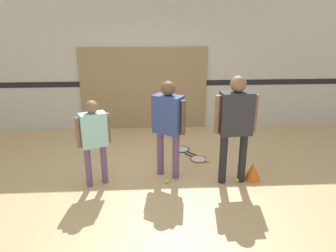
{
  "coord_description": "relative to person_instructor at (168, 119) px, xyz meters",
  "views": [
    {
      "loc": [
        -0.11,
        -4.69,
        2.6
      ],
      "look_at": [
        0.16,
        0.08,
        0.87
      ],
      "focal_mm": 35.0,
      "sensor_mm": 36.0,
      "label": 1
    }
  ],
  "objects": [
    {
      "name": "ground_plane",
      "position": [
        -0.16,
        -0.08,
        -0.98
      ],
      "size": [
        16.0,
        16.0,
        0.0
      ],
      "primitive_type": "plane",
      "color": "tan"
    },
    {
      "name": "wall_panel",
      "position": [
        -0.4,
        2.33,
        -0.07
      ],
      "size": [
        2.78,
        0.05,
        1.81
      ],
      "color": "#9E7F56",
      "rests_on": "ground_plane"
    },
    {
      "name": "tennis_ball_stray_left",
      "position": [
        1.08,
        -0.28,
        -0.94
      ],
      "size": [
        0.07,
        0.07,
        0.07
      ],
      "primitive_type": "sphere",
      "color": "#CCE038",
      "rests_on": "ground_plane"
    },
    {
      "name": "racket_second_spare",
      "position": [
        0.33,
        1.01,
        -0.97
      ],
      "size": [
        0.47,
        0.52,
        0.03
      ],
      "rotation": [
        0.0,
        0.0,
        5.4
      ],
      "color": "#28282D",
      "rests_on": "ground_plane"
    },
    {
      "name": "person_instructor",
      "position": [
        0.0,
        0.0,
        0.0
      ],
      "size": [
        0.52,
        0.44,
        1.58
      ],
      "rotation": [
        0.0,
        0.0,
        -0.58
      ],
      "color": "#6B4C70",
      "rests_on": "ground_plane"
    },
    {
      "name": "training_cone",
      "position": [
        1.34,
        -0.2,
        -0.83
      ],
      "size": [
        0.26,
        0.26,
        0.29
      ],
      "color": "orange",
      "rests_on": "ground_plane"
    },
    {
      "name": "tennis_ball_near_instructor",
      "position": [
        -0.03,
        -0.25,
        -0.94
      ],
      "size": [
        0.07,
        0.07,
        0.07
      ],
      "primitive_type": "sphere",
      "color": "#CCE038",
      "rests_on": "ground_plane"
    },
    {
      "name": "racket_spare_on_floor",
      "position": [
        0.58,
        0.58,
        -0.97
      ],
      "size": [
        0.45,
        0.48,
        0.03
      ],
      "rotation": [
        0.0,
        0.0,
        2.3
      ],
      "color": "red",
      "rests_on": "ground_plane"
    },
    {
      "name": "person_student_right",
      "position": [
        0.99,
        -0.25,
        0.07
      ],
      "size": [
        0.64,
        0.28,
        1.7
      ],
      "rotation": [
        0.0,
        0.0,
        3.19
      ],
      "color": "#232328",
      "rests_on": "ground_plane"
    },
    {
      "name": "tennis_ball_by_spare_racket",
      "position": [
        0.74,
        0.45,
        -0.94
      ],
      "size": [
        0.07,
        0.07,
        0.07
      ],
      "primitive_type": "sphere",
      "color": "#CCE038",
      "rests_on": "ground_plane"
    },
    {
      "name": "wall_back",
      "position": [
        -0.16,
        2.39,
        0.62
      ],
      "size": [
        16.0,
        0.07,
        3.2
      ],
      "color": "beige",
      "rests_on": "ground_plane"
    },
    {
      "name": "person_student_left",
      "position": [
        -1.12,
        -0.21,
        -0.14
      ],
      "size": [
        0.48,
        0.34,
        1.35
      ],
      "rotation": [
        0.0,
        0.0,
        0.41
      ],
      "color": "#6B4C70",
      "rests_on": "ground_plane"
    }
  ]
}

